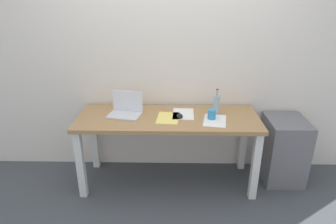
{
  "coord_description": "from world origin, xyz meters",
  "views": [
    {
      "loc": [
        0.05,
        -2.69,
        1.93
      ],
      "look_at": [
        0.0,
        0.0,
        0.81
      ],
      "focal_mm": 31.65,
      "sensor_mm": 36.0,
      "label": 1
    }
  ],
  "objects_px": {
    "desk": "(168,126)",
    "beer_bottle": "(216,104)",
    "laptop_left": "(126,110)",
    "coffee_mug": "(212,114)",
    "computer_mouse": "(180,116)",
    "filing_cabinet": "(283,150)"
  },
  "relations": [
    {
      "from": "laptop_left",
      "to": "filing_cabinet",
      "type": "bearing_deg",
      "value": 1.69
    },
    {
      "from": "laptop_left",
      "to": "beer_bottle",
      "type": "xyz_separation_m",
      "value": [
        0.91,
        0.06,
        0.05
      ]
    },
    {
      "from": "computer_mouse",
      "to": "coffee_mug",
      "type": "bearing_deg",
      "value": -11.15
    },
    {
      "from": "desk",
      "to": "coffee_mug",
      "type": "xyz_separation_m",
      "value": [
        0.43,
        -0.05,
        0.15
      ]
    },
    {
      "from": "coffee_mug",
      "to": "filing_cabinet",
      "type": "xyz_separation_m",
      "value": [
        0.8,
        0.13,
        -0.46
      ]
    },
    {
      "from": "filing_cabinet",
      "to": "desk",
      "type": "bearing_deg",
      "value": -175.93
    },
    {
      "from": "beer_bottle",
      "to": "computer_mouse",
      "type": "distance_m",
      "value": 0.4
    },
    {
      "from": "desk",
      "to": "laptop_left",
      "type": "relative_size",
      "value": 5.15
    },
    {
      "from": "coffee_mug",
      "to": "beer_bottle",
      "type": "bearing_deg",
      "value": 66.83
    },
    {
      "from": "coffee_mug",
      "to": "computer_mouse",
      "type": "bearing_deg",
      "value": 174.8
    },
    {
      "from": "laptop_left",
      "to": "beer_bottle",
      "type": "bearing_deg",
      "value": 3.51
    },
    {
      "from": "desk",
      "to": "beer_bottle",
      "type": "distance_m",
      "value": 0.54
    },
    {
      "from": "filing_cabinet",
      "to": "computer_mouse",
      "type": "bearing_deg",
      "value": -174.59
    },
    {
      "from": "filing_cabinet",
      "to": "laptop_left",
      "type": "bearing_deg",
      "value": -178.31
    },
    {
      "from": "laptop_left",
      "to": "desk",
      "type": "bearing_deg",
      "value": -5.15
    },
    {
      "from": "beer_bottle",
      "to": "laptop_left",
      "type": "bearing_deg",
      "value": -176.49
    },
    {
      "from": "beer_bottle",
      "to": "coffee_mug",
      "type": "distance_m",
      "value": 0.16
    },
    {
      "from": "desk",
      "to": "beer_bottle",
      "type": "relative_size",
      "value": 6.91
    },
    {
      "from": "computer_mouse",
      "to": "laptop_left",
      "type": "bearing_deg",
      "value": 168.09
    },
    {
      "from": "desk",
      "to": "coffee_mug",
      "type": "height_order",
      "value": "coffee_mug"
    },
    {
      "from": "laptop_left",
      "to": "filing_cabinet",
      "type": "relative_size",
      "value": 0.51
    },
    {
      "from": "desk",
      "to": "beer_bottle",
      "type": "xyz_separation_m",
      "value": [
        0.49,
        0.09,
        0.21
      ]
    }
  ]
}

